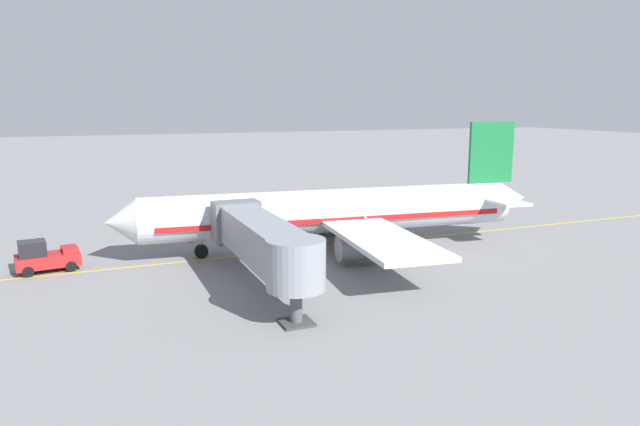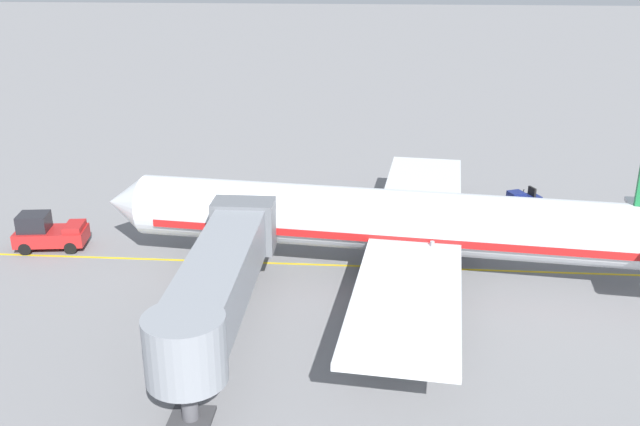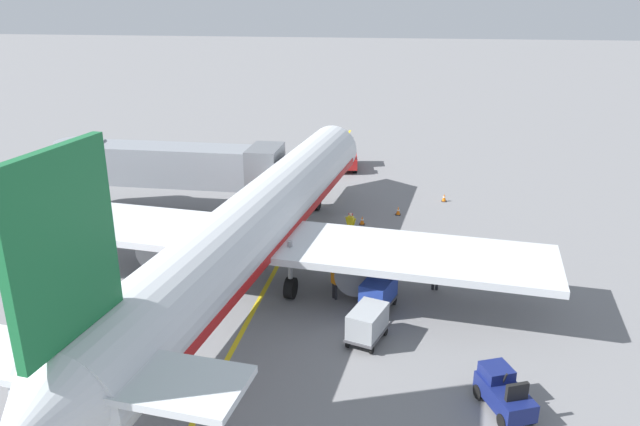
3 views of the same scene
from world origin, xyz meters
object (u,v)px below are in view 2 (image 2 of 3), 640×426
object	(u,v)px
baggage_cart_second_in_train	(480,222)
ground_crew_marshaller	(426,231)
safety_cone_wing_tip	(240,220)
baggage_tug_lead	(522,200)
safety_cone_nose_right	(266,233)
baggage_cart_front	(436,219)
pushback_tractor	(49,232)
ground_crew_loader	(397,204)
ground_crew_wing_walker	(303,228)
parked_airliner	(404,223)
jet_bridge	(219,279)
safety_cone_nose_left	(202,203)

from	to	relation	value
baggage_cart_second_in_train	ground_crew_marshaller	bearing A→B (deg)	117.57
safety_cone_wing_tip	ground_crew_marshaller	bearing A→B (deg)	-101.74
baggage_cart_second_in_train	ground_crew_marshaller	xyz separation A→B (m)	(-1.95, 3.73, 0.00)
baggage_tug_lead	safety_cone_wing_tip	size ratio (longest dim) A/B	4.70
safety_cone_nose_right	baggage_cart_front	bearing A→B (deg)	-80.88
pushback_tractor	ground_crew_loader	bearing A→B (deg)	-71.69
baggage_cart_front	baggage_tug_lead	bearing A→B (deg)	-53.46
baggage_cart_second_in_train	safety_cone_wing_tip	distance (m)	16.71
baggage_tug_lead	ground_crew_wing_walker	xyz separation A→B (m)	(-7.39, 15.73, 0.24)
pushback_tractor	parked_airliner	bearing A→B (deg)	-94.49
baggage_cart_second_in_train	safety_cone_wing_tip	xyz separation A→B (m)	(0.74, 16.68, -0.66)
parked_airliner	baggage_tug_lead	bearing A→B (deg)	-38.65
jet_bridge	baggage_cart_second_in_train	world-z (taller)	jet_bridge
safety_cone_nose_right	ground_crew_wing_walker	bearing A→B (deg)	-101.38
jet_bridge	ground_crew_loader	distance (m)	20.40
ground_crew_marshaller	safety_cone_wing_tip	xyz separation A→B (m)	(2.69, 12.94, -0.66)
baggage_cart_front	safety_cone_nose_left	xyz separation A→B (m)	(3.72, 17.20, -0.66)
jet_bridge	ground_crew_wing_walker	bearing A→B (deg)	-12.05
ground_crew_loader	safety_cone_nose_left	bearing A→B (deg)	86.26
ground_crew_loader	ground_crew_marshaller	bearing A→B (deg)	-160.21
baggage_tug_lead	safety_cone_nose_right	xyz separation A→B (m)	(-6.88, 18.26, -0.42)
baggage_cart_second_in_train	ground_crew_marshaller	world-z (taller)	ground_crew_marshaller
ground_crew_marshaller	safety_cone_wing_tip	bearing A→B (deg)	78.26
pushback_tractor	baggage_tug_lead	size ratio (longest dim) A/B	1.68
pushback_tractor	baggage_tug_lead	xyz separation A→B (m)	(9.79, -32.06, -0.39)
parked_airliner	ground_crew_marshaller	size ratio (longest dim) A/B	22.10
pushback_tractor	safety_cone_wing_tip	size ratio (longest dim) A/B	7.89
ground_crew_wing_walker	safety_cone_wing_tip	xyz separation A→B (m)	(2.81, 4.80, -0.66)
jet_bridge	safety_cone_nose_right	bearing A→B (deg)	-1.00
parked_airliner	baggage_tug_lead	world-z (taller)	parked_airliner
baggage_tug_lead	ground_crew_loader	xyz separation A→B (m)	(-2.28, 9.38, 0.24)
jet_bridge	baggage_tug_lead	distance (m)	27.64
ground_crew_marshaller	ground_crew_loader	bearing A→B (deg)	19.79
baggage_cart_front	baggage_cart_second_in_train	bearing A→B (deg)	-95.34
baggage_tug_lead	safety_cone_nose_right	world-z (taller)	baggage_tug_lead
parked_airliner	jet_bridge	size ratio (longest dim) A/B	2.35
ground_crew_wing_walker	safety_cone_nose_right	xyz separation A→B (m)	(0.51, 2.53, -0.66)
parked_airliner	ground_crew_wing_walker	size ratio (longest dim) A/B	22.10
safety_cone_nose_left	ground_crew_wing_walker	bearing A→B (deg)	-126.26
ground_crew_marshaller	safety_cone_nose_left	world-z (taller)	ground_crew_marshaller
parked_airliner	pushback_tractor	size ratio (longest dim) A/B	8.02
safety_cone_nose_right	ground_crew_loader	bearing A→B (deg)	-62.60
baggage_cart_second_in_train	pushback_tractor	bearing A→B (deg)	98.99
jet_bridge	safety_cone_wing_tip	xyz separation A→B (m)	(15.77, 2.03, -3.17)
jet_bridge	baggage_cart_front	xyz separation A→B (m)	(15.31, -11.69, -2.51)
ground_crew_marshaller	safety_cone_nose_right	xyz separation A→B (m)	(0.39, 10.68, -0.66)
ground_crew_wing_walker	jet_bridge	bearing A→B (deg)	167.95
parked_airliner	pushback_tractor	distance (m)	22.97
parked_airliner	baggage_cart_second_in_train	size ratio (longest dim) A/B	12.57
safety_cone_wing_tip	ground_crew_loader	bearing A→B (deg)	-78.34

